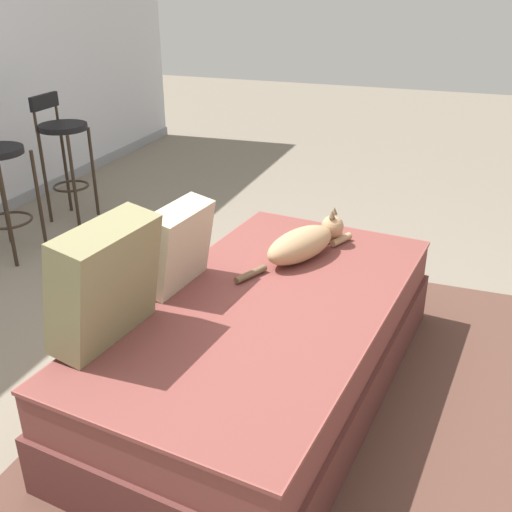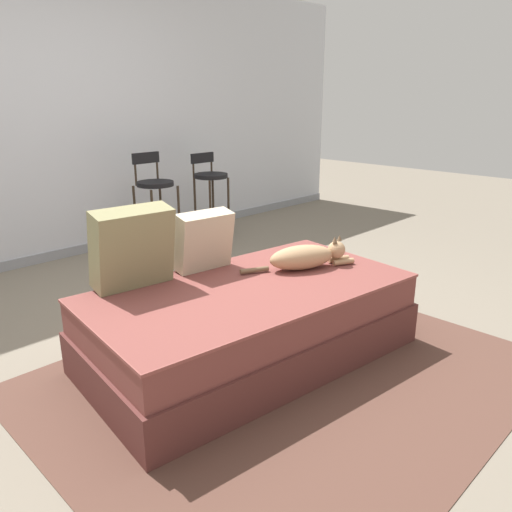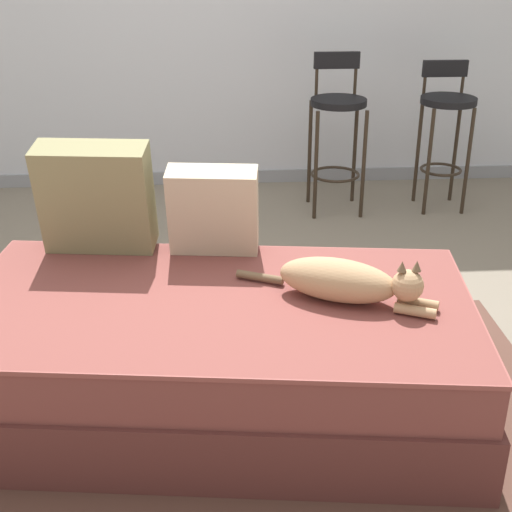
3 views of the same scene
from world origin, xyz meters
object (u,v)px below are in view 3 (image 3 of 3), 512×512
at_px(couch, 217,353).
at_px(throw_pillow_corner, 96,198).
at_px(throw_pillow_middle, 213,211).
at_px(bar_stool_near_window, 337,122).
at_px(bar_stool_by_doorway, 446,118).
at_px(cat, 346,281).

distance_m(couch, throw_pillow_corner, 0.79).
bearing_deg(couch, throw_pillow_corner, 135.50).
height_order(throw_pillow_middle, bar_stool_near_window, bar_stool_near_window).
relative_size(throw_pillow_corner, bar_stool_near_window, 0.48).
relative_size(couch, throw_pillow_middle, 5.28).
bearing_deg(throw_pillow_middle, couch, -89.92).
xyz_separation_m(throw_pillow_middle, bar_stool_by_doorway, (1.45, 1.64, -0.05)).
distance_m(throw_pillow_middle, bar_stool_by_doorway, 2.19).
distance_m(throw_pillow_middle, cat, 0.64).
xyz_separation_m(throw_pillow_corner, throw_pillow_middle, (0.46, -0.05, -0.04)).
height_order(couch, throw_pillow_middle, throw_pillow_middle).
xyz_separation_m(couch, throw_pillow_middle, (-0.00, 0.40, 0.40)).
bearing_deg(couch, bar_stool_near_window, 69.34).
height_order(bar_stool_near_window, bar_stool_by_doorway, bar_stool_near_window).
xyz_separation_m(throw_pillow_middle, bar_stool_near_window, (0.77, 1.64, -0.07)).
bearing_deg(throw_pillow_corner, couch, -44.50).
bearing_deg(throw_pillow_middle, cat, -43.38).
height_order(throw_pillow_corner, bar_stool_by_doorway, bar_stool_by_doorway).
xyz_separation_m(couch, throw_pillow_corner, (-0.46, 0.45, 0.45)).
height_order(cat, bar_stool_by_doorway, bar_stool_by_doorway).
bearing_deg(bar_stool_near_window, bar_stool_by_doorway, 0.02).
height_order(throw_pillow_middle, cat, throw_pillow_middle).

